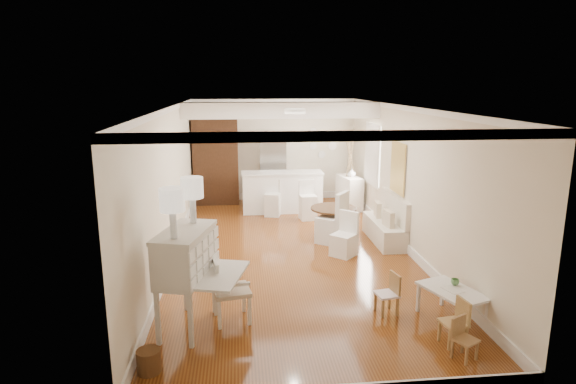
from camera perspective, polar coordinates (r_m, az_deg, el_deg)
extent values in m
plane|color=brown|center=(9.43, 0.42, -7.20)|extent=(9.00, 9.00, 0.00)
cube|color=white|center=(8.87, 0.45, 10.05)|extent=(4.50, 9.00, 0.04)
cube|color=beige|center=(13.47, -1.67, 5.00)|extent=(4.50, 0.04, 2.80)
cube|color=beige|center=(4.78, 6.46, -9.74)|extent=(4.50, 0.04, 2.80)
cube|color=beige|center=(9.08, -13.82, 0.84)|extent=(0.04, 9.00, 2.80)
cube|color=beige|center=(9.55, 13.98, 1.41)|extent=(0.04, 9.00, 2.80)
cube|color=white|center=(11.07, -0.82, 9.66)|extent=(4.50, 0.45, 0.36)
cube|color=tan|center=(9.98, 12.88, 2.81)|extent=(0.04, 0.84, 1.04)
cube|color=white|center=(11.78, 10.01, 4.43)|extent=(0.04, 1.10, 1.40)
cylinder|color=#381E11|center=(13.36, -6.86, 6.80)|extent=(0.30, 0.03, 0.30)
cylinder|color=white|center=(8.38, 0.83, 9.55)|extent=(0.36, 0.36, 0.08)
cube|color=beige|center=(6.59, -11.91, -10.12)|extent=(1.32, 1.34, 1.38)
cube|color=white|center=(6.78, -6.71, -11.38)|extent=(0.61, 0.61, 0.91)
cylinder|color=brown|center=(6.01, -16.17, -18.69)|extent=(0.34, 0.34, 0.27)
cube|color=white|center=(7.19, 18.79, -12.57)|extent=(0.83, 1.04, 0.46)
cube|color=tan|center=(6.57, 19.02, -14.38)|extent=(0.33, 0.33, 0.60)
cube|color=#9A7546|center=(7.12, 11.62, -11.71)|extent=(0.34, 0.34, 0.60)
cube|color=#997045|center=(6.32, 20.27, -16.04)|extent=(0.34, 0.34, 0.52)
cube|color=silver|center=(10.14, 11.37, -3.10)|extent=(0.52, 1.60, 0.98)
cylinder|color=#442916|center=(10.26, 5.41, -3.64)|extent=(1.17, 1.17, 0.66)
cube|color=white|center=(9.21, 6.64, -5.01)|extent=(0.58, 0.58, 0.84)
cube|color=silver|center=(9.90, 5.21, -2.99)|extent=(0.73, 0.73, 1.08)
cube|color=white|center=(12.26, -0.70, 0.03)|extent=(2.05, 0.65, 1.03)
cube|color=white|center=(11.87, -1.85, -0.74)|extent=(0.43, 0.43, 0.90)
cube|color=white|center=(11.56, 2.38, -0.99)|extent=(0.42, 0.42, 0.94)
cube|color=#381E11|center=(13.17, -8.54, 3.59)|extent=(1.20, 0.60, 2.30)
imported|color=silver|center=(13.22, -0.25, 2.67)|extent=(0.75, 0.65, 1.80)
cube|color=white|center=(12.65, 7.27, -0.07)|extent=(0.58, 0.96, 0.86)
imported|color=#5B9758|center=(7.25, 19.18, -10.03)|extent=(0.13, 0.13, 0.09)
imported|color=white|center=(12.53, 7.59, 2.28)|extent=(0.23, 0.23, 0.21)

